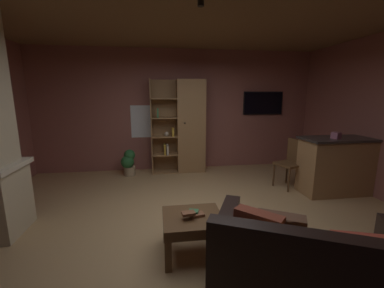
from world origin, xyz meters
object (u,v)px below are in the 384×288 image
(leather_couch, at_px, (305,269))
(wall_mounted_tv, at_px, (263,103))
(coffee_table, at_px, (193,224))
(kitchen_bar_counter, at_px, (341,165))
(potted_floor_plant, at_px, (129,162))
(table_book_2, at_px, (188,213))
(dining_chair, at_px, (292,160))
(tissue_box, at_px, (336,135))
(bookshelf_cabinet, at_px, (187,127))
(table_book_0, at_px, (197,214))
(table_book_1, at_px, (194,211))

(leather_couch, height_order, wall_mounted_tv, wall_mounted_tv)
(leather_couch, bearing_deg, coffee_table, 136.99)
(kitchen_bar_counter, xyz_separation_m, wall_mounted_tv, (-0.69, 1.90, 1.04))
(potted_floor_plant, distance_m, wall_mounted_tv, 3.45)
(table_book_2, xyz_separation_m, dining_chair, (2.22, 1.80, 0.02))
(tissue_box, bearing_deg, bookshelf_cabinet, 142.99)
(kitchen_bar_counter, relative_size, potted_floor_plant, 2.56)
(table_book_0, relative_size, table_book_2, 1.00)
(table_book_0, height_order, potted_floor_plant, potted_floor_plant)
(bookshelf_cabinet, height_order, table_book_2, bookshelf_cabinet)
(wall_mounted_tv, bearing_deg, tissue_box, -76.86)
(table_book_2, distance_m, dining_chair, 2.86)
(tissue_box, distance_m, potted_floor_plant, 4.06)
(tissue_box, distance_m, dining_chair, 0.87)
(kitchen_bar_counter, distance_m, leather_couch, 2.97)
(tissue_box, distance_m, table_book_1, 2.98)
(bookshelf_cabinet, bearing_deg, wall_mounted_tv, 6.39)
(table_book_1, bearing_deg, kitchen_bar_counter, 24.67)
(coffee_table, bearing_deg, wall_mounted_tv, 55.95)
(coffee_table, relative_size, table_book_0, 4.65)
(potted_floor_plant, bearing_deg, dining_chair, -19.52)
(bookshelf_cabinet, height_order, wall_mounted_tv, bookshelf_cabinet)
(potted_floor_plant, height_order, wall_mounted_tv, wall_mounted_tv)
(coffee_table, bearing_deg, table_book_0, 0.77)
(kitchen_bar_counter, relative_size, table_book_0, 10.57)
(coffee_table, relative_size, table_book_2, 4.65)
(table_book_0, height_order, wall_mounted_tv, wall_mounted_tv)
(coffee_table, xyz_separation_m, table_book_2, (-0.05, -0.06, 0.16))
(table_book_2, height_order, dining_chair, dining_chair)
(coffee_table, distance_m, table_book_2, 0.17)
(table_book_2, bearing_deg, table_book_1, 50.98)
(table_book_1, relative_size, table_book_2, 0.74)
(tissue_box, distance_m, wall_mounted_tv, 2.08)
(leather_couch, bearing_deg, bookshelf_cabinet, 97.76)
(table_book_1, height_order, table_book_2, table_book_2)
(dining_chair, relative_size, potted_floor_plant, 1.60)
(bookshelf_cabinet, relative_size, coffee_table, 3.20)
(kitchen_bar_counter, height_order, table_book_0, kitchen_bar_counter)
(kitchen_bar_counter, distance_m, wall_mounted_tv, 2.28)
(dining_chair, xyz_separation_m, wall_mounted_tv, (0.03, 1.51, 1.02))
(kitchen_bar_counter, bearing_deg, wall_mounted_tv, 110.03)
(kitchen_bar_counter, xyz_separation_m, coffee_table, (-2.89, -1.35, -0.15))
(table_book_0, xyz_separation_m, table_book_1, (-0.04, 0.03, 0.03))
(kitchen_bar_counter, relative_size, coffee_table, 2.27)
(table_book_0, distance_m, table_book_1, 0.06)
(kitchen_bar_counter, xyz_separation_m, leather_couch, (-2.05, -2.14, -0.20))
(table_book_0, distance_m, wall_mounted_tv, 4.05)
(tissue_box, xyz_separation_m, table_book_0, (-2.61, -1.28, -0.61))
(potted_floor_plant, xyz_separation_m, wall_mounted_tv, (3.19, 0.38, 1.25))
(wall_mounted_tv, bearing_deg, table_book_2, -124.24)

